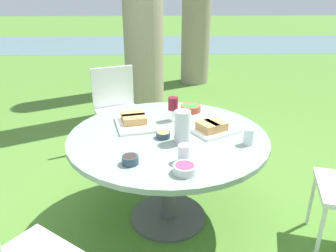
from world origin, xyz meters
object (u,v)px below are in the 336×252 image
(dining_table, at_px, (168,147))
(chair_near_right, at_px, (117,104))
(water_pitcher, at_px, (182,126))
(wine_glass, at_px, (173,104))

(dining_table, relative_size, chair_near_right, 1.55)
(dining_table, bearing_deg, water_pitcher, -53.95)
(wine_glass, bearing_deg, water_pitcher, -83.71)
(chair_near_right, relative_size, water_pitcher, 4.19)
(dining_table, bearing_deg, wine_glass, 79.83)
(chair_near_right, distance_m, wine_glass, 1.10)
(water_pitcher, height_order, wine_glass, water_pitcher)
(chair_near_right, bearing_deg, water_pitcher, -65.78)
(chair_near_right, height_order, wine_glass, chair_near_right)
(dining_table, relative_size, wine_glass, 7.62)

